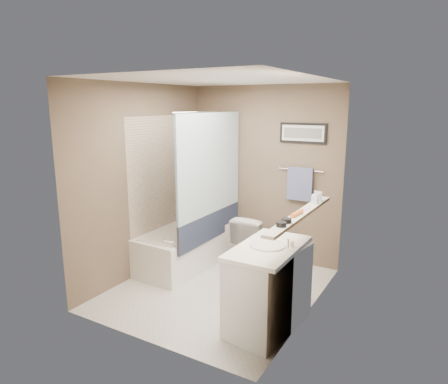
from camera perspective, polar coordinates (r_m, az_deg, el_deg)
The scene contains 33 objects.
ground at distance 4.88m, azimuth -0.91°, elevation -13.64°, with size 2.50×2.50×0.00m, color silver.
ceiling at distance 4.39m, azimuth -1.02°, elevation 15.51°, with size 2.20×2.50×0.04m, color white.
wall_back at distance 5.55m, azimuth 5.58°, elevation 2.60°, with size 2.20×0.04×2.40m, color brown.
wall_front at distance 3.52m, azimuth -11.33°, elevation -3.43°, with size 2.20×0.04×2.40m, color brown.
wall_left at distance 5.11m, azimuth -11.41°, elevation 1.54°, with size 0.04×2.50×2.40m, color brown.
wall_right at distance 4.05m, azimuth 12.28°, elevation -1.36°, with size 0.04×2.50×2.40m, color brown.
tile_surround at distance 5.53m, azimuth -8.01°, elevation 0.39°, with size 0.02×1.55×2.00m, color beige.
curtain_rod at distance 5.02m, azimuth -2.00°, elevation 11.36°, with size 0.02×0.02×1.55m, color silver.
curtain_upper at distance 5.07m, azimuth -1.95°, elevation 3.99°, with size 0.03×1.45×1.28m, color white.
curtain_lower at distance 5.25m, azimuth -1.88°, elevation -4.89°, with size 0.03×1.45×0.36m, color #28314B.
mirror at distance 3.83m, azimuth 12.02°, elevation 4.27°, with size 0.02×1.60×1.00m, color silver.
shelf at distance 3.95m, azimuth 10.92°, elevation -3.15°, with size 0.12×1.60×0.03m, color silver.
towel_bar at distance 5.32m, azimuth 10.94°, elevation 3.09°, with size 0.02×0.02×0.60m, color silver.
towel at distance 5.34m, azimuth 10.79°, elevation 1.15°, with size 0.34×0.05×0.44m, color #8492C1.
art_frame at distance 5.28m, azimuth 11.21°, elevation 8.25°, with size 0.62×0.03×0.26m, color black.
art_mat at distance 5.27m, azimuth 11.16°, elevation 8.25°, with size 0.56×0.00×0.20m, color white.
art_image at distance 5.27m, azimuth 11.15°, elevation 8.24°, with size 0.50×0.00×0.13m, color #595959.
door at distance 3.25m, azimuth -3.91°, elevation -8.27°, with size 0.80×0.02×2.00m, color silver.
door_handle at distance 3.47m, azimuth -7.99°, elevation -6.98°, with size 0.02×0.02×0.10m, color silver.
bathtub at distance 5.49m, azimuth -5.36°, elevation -7.79°, with size 0.70×1.50×0.50m, color white.
tub_rim at distance 5.41m, azimuth -5.41°, elevation -5.31°, with size 0.56×1.36×0.02m, color beige.
toilet at distance 5.40m, azimuth 4.39°, elevation -6.88°, with size 0.40×0.71×0.72m, color silver.
vanity at distance 3.98m, azimuth 6.35°, elevation -13.66°, with size 0.50×0.90×0.80m, color white.
countertop at distance 3.82m, azimuth 6.37°, elevation -7.96°, with size 0.54×0.96×0.04m, color white.
sink_basin at distance 3.81m, azimuth 6.24°, elevation -7.54°, with size 0.34×0.34×0.01m, color silver.
faucet_spout at distance 3.73m, azimuth 9.09°, elevation -7.41°, with size 0.02×0.02×0.10m, color white.
faucet_knob at distance 3.82m, azimuth 9.62°, elevation -7.24°, with size 0.05×0.05×0.05m, color white.
candle_bowl_near at distance 3.48m, azimuth 8.18°, elevation -4.58°, with size 0.09×0.09×0.04m, color black.
candle_bowl_far at distance 3.59m, azimuth 8.93°, elevation -4.06°, with size 0.09×0.09×0.04m, color black.
hair_brush_front at distance 3.84m, azimuth 10.39°, elevation -3.02°, with size 0.04×0.04×0.22m, color orange.
pink_comb at distance 4.07m, azimuth 11.60°, elevation -2.41°, with size 0.03×0.16×0.01m, color #F998C6.
glass_jar at distance 4.45m, azimuth 13.34°, elevation -0.62°, with size 0.08×0.08×0.10m, color white.
soap_bottle at distance 4.33m, azimuth 12.87°, elevation -0.70°, with size 0.06×0.06×0.14m, color #999999.
Camera 1 is at (2.25, -3.76, 2.15)m, focal length 32.00 mm.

